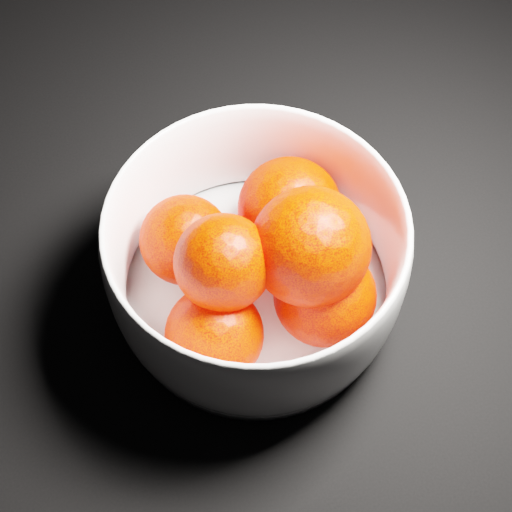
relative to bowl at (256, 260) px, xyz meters
name	(u,v)px	position (x,y,z in m)	size (l,w,h in m)	color
bowl	(256,260)	(0.00, 0.00, 0.00)	(0.24, 0.24, 0.12)	white
orange_pile	(268,259)	(0.01, -0.01, 0.01)	(0.18, 0.17, 0.14)	#ED1700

